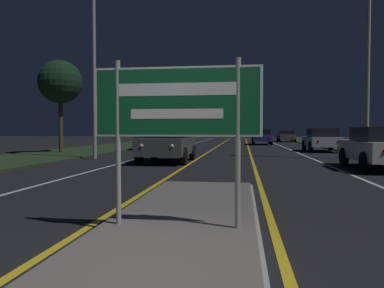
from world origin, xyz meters
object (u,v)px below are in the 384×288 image
highway_sign (177,109)px  car_approaching_0 (168,143)px  streetlight_right_near (369,14)px  car_receding_2 (262,136)px  car_receding_0 (380,147)px  car_receding_1 (321,139)px  car_approaching_2 (173,137)px  streetlight_left_near (94,15)px  car_approaching_1 (155,138)px  car_receding_3 (286,136)px

highway_sign → car_approaching_0: bearing=102.1°
streetlight_right_near → car_receding_2: 19.85m
streetlight_right_near → car_receding_2: streetlight_right_near is taller
car_receding_2 → car_approaching_0: (-5.03, -20.96, 0.04)m
streetlight_right_near → car_approaching_0: (-8.93, -2.42, -5.90)m
car_receding_0 → car_receding_2: 23.18m
car_receding_1 → streetlight_right_near: bearing=-84.5°
car_receding_2 → car_approaching_2: car_receding_2 is taller
highway_sign → car_receding_0: highway_sign is taller
streetlight_left_near → car_approaching_0: streetlight_left_near is taller
car_receding_0 → car_approaching_1: car_approaching_1 is taller
streetlight_right_near → car_approaching_0: streetlight_right_near is taller
car_receding_3 → car_approaching_0: bearing=-105.5°
car_receding_0 → car_approaching_0: car_approaching_0 is taller
highway_sign → car_approaching_1: 22.74m
streetlight_right_near → highway_sign: bearing=-116.1°
streetlight_left_near → car_receding_3: (12.13, 28.69, -6.11)m
car_approaching_0 → car_approaching_2: car_approaching_0 is taller
car_receding_0 → car_approaching_2: (-11.53, 21.67, -0.07)m
highway_sign → streetlight_right_near: streetlight_right_near is taller
streetlight_left_near → car_approaching_1: 11.53m
car_receding_1 → car_receding_3: (0.04, 20.66, -0.06)m
streetlight_left_near → car_approaching_1: streetlight_left_near is taller
streetlight_right_near → car_receding_2: (-3.90, 18.53, -5.93)m
streetlight_right_near → car_receding_2: size_ratio=2.02×
car_receding_0 → car_approaching_2: size_ratio=0.95×
car_approaching_0 → car_approaching_2: (-3.52, 19.64, -0.11)m
car_receding_0 → car_receding_3: size_ratio=0.95×
streetlight_left_near → car_approaching_0: bearing=-17.5°
highway_sign → car_receding_2: (2.67, 31.98, -0.87)m
car_receding_2 → car_receding_3: bearing=69.8°
car_receding_1 → streetlight_left_near: bearing=-146.4°
streetlight_left_near → streetlight_right_near: 12.81m
car_receding_0 → car_receding_2: (-2.98, 22.99, -0.00)m
car_receding_0 → streetlight_right_near: bearing=78.3°
streetlight_right_near → car_receding_3: 28.12m
streetlight_right_near → car_approaching_2: 22.08m
car_approaching_0 → car_approaching_1: bearing=106.4°
highway_sign → car_receding_2: bearing=85.2°
car_receding_3 → car_receding_0: bearing=-90.5°
car_receding_0 → highway_sign: bearing=-122.2°
streetlight_left_near → streetlight_right_near: size_ratio=1.01×
streetlight_left_near → car_approaching_2: size_ratio=2.24×
highway_sign → car_receding_0: (5.65, 8.99, -0.87)m
streetlight_right_near → car_approaching_2: bearing=125.9°
car_receding_2 → car_approaching_1: size_ratio=1.06×
highway_sign → streetlight_left_near: bearing=116.8°
highway_sign → car_receding_1: highway_sign is taller
car_receding_1 → car_approaching_1: 11.64m
highway_sign → car_receding_3: size_ratio=0.51×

